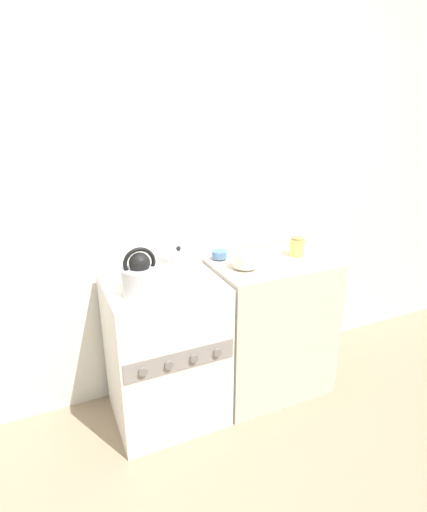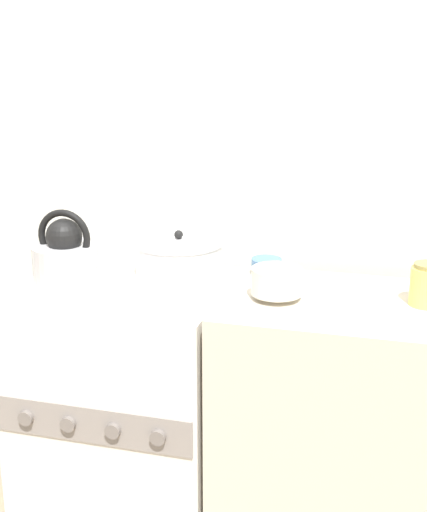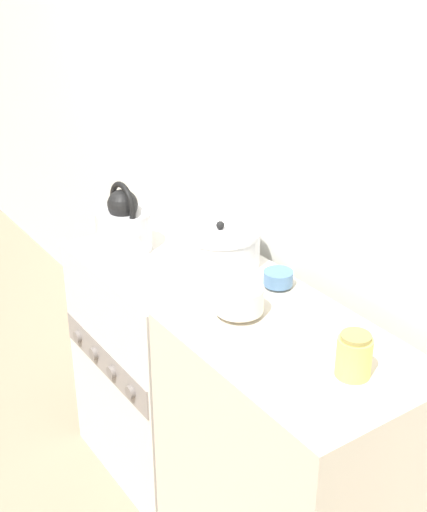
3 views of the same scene
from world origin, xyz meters
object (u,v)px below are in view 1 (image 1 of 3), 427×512
at_px(stove, 166,351).
at_px(storage_jar, 297,247).
at_px(enamel_bowl, 245,260).
at_px(cooking_pot, 179,261).
at_px(small_ceramic_bowl, 220,255).
at_px(kettle, 141,276).

distance_m(stove, storage_jar, 1.02).
distance_m(enamel_bowl, storage_jar, 0.40).
relative_size(cooking_pot, storage_jar, 2.33).
relative_size(cooking_pot, enamel_bowl, 1.94).
height_order(stove, small_ceramic_bowl, small_ceramic_bowl).
bearing_deg(enamel_bowl, stove, 173.66).
xyz_separation_m(kettle, small_ceramic_bowl, (0.55, 0.24, -0.04)).
distance_m(cooking_pot, small_ceramic_bowl, 0.27).
bearing_deg(cooking_pot, kettle, -142.48).
height_order(enamel_bowl, storage_jar, storage_jar).
relative_size(stove, storage_jar, 7.40).
bearing_deg(enamel_bowl, storage_jar, 8.51).
bearing_deg(small_ceramic_bowl, storage_jar, -16.60).
bearing_deg(stove, small_ceramic_bowl, 19.54).
xyz_separation_m(stove, kettle, (-0.14, -0.09, 0.53)).
distance_m(stove, small_ceramic_bowl, 0.65).
bearing_deg(enamel_bowl, cooking_pot, 153.27).
height_order(small_ceramic_bowl, storage_jar, storage_jar).
relative_size(small_ceramic_bowl, storage_jar, 0.78).
xyz_separation_m(enamel_bowl, small_ceramic_bowl, (-0.07, 0.20, -0.02)).
height_order(stove, kettle, kettle).
bearing_deg(cooking_pot, stove, -139.81).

